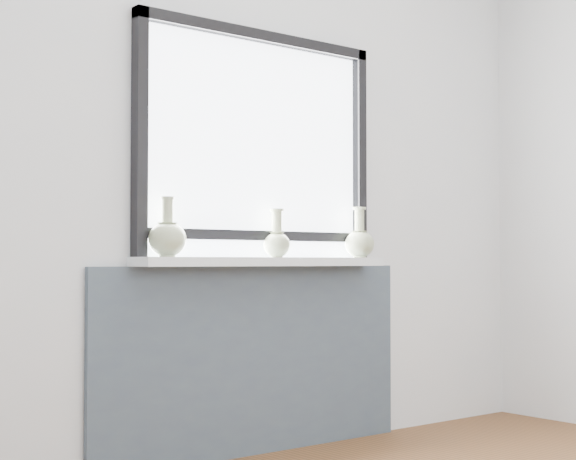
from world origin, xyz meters
TOP-DOWN VIEW (x-y plane):
  - back_wall at (0.00, 1.81)m, footprint 3.60×0.02m
  - apron_panel at (0.00, 1.78)m, footprint 1.70×0.03m
  - windowsill at (0.00, 1.71)m, footprint 1.32×0.18m
  - window at (0.00, 1.77)m, footprint 1.30×0.06m
  - vase_a at (-0.52, 1.70)m, footprint 0.16×0.16m
  - vase_b at (0.06, 1.71)m, footprint 0.12×0.12m
  - vase_c at (0.56, 1.69)m, footprint 0.15×0.15m

SIDE VIEW (x-z plane):
  - apron_panel at x=0.00m, z-range 0.00..0.86m
  - windowsill at x=0.00m, z-range 0.86..0.90m
  - vase_b at x=0.06m, z-range 0.86..1.09m
  - vase_c at x=0.56m, z-range 0.86..1.10m
  - vase_a at x=-0.52m, z-range 0.86..1.11m
  - back_wall at x=0.00m, z-range 0.00..2.60m
  - window at x=0.00m, z-range 0.92..1.97m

